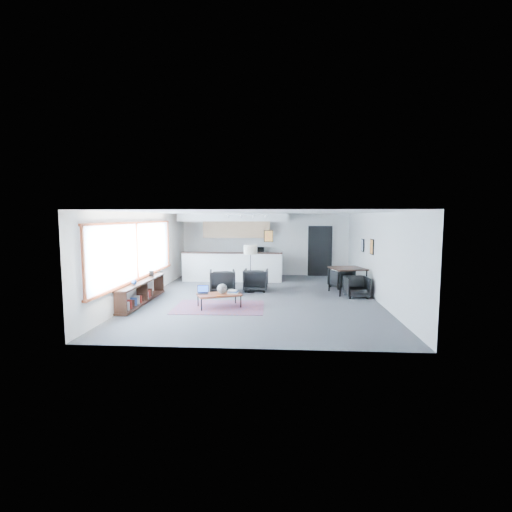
# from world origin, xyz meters

# --- Properties ---
(room) EXTENTS (7.02, 9.02, 2.62)m
(room) POSITION_xyz_m (0.00, 0.00, 1.30)
(room) COLOR #49494B
(room) RESTS_ON ground
(window) EXTENTS (0.10, 5.95, 1.66)m
(window) POSITION_xyz_m (-3.46, -0.90, 1.46)
(window) COLOR #8CBFFF
(window) RESTS_ON room
(console) EXTENTS (0.35, 3.00, 0.80)m
(console) POSITION_xyz_m (-3.30, -1.05, 0.33)
(console) COLOR #321A11
(console) RESTS_ON floor
(kitchenette) EXTENTS (4.20, 1.96, 2.60)m
(kitchenette) POSITION_xyz_m (-1.20, 3.71, 1.38)
(kitchenette) COLOR white
(kitchenette) RESTS_ON floor
(doorway) EXTENTS (1.10, 0.12, 2.15)m
(doorway) POSITION_xyz_m (2.30, 4.42, 1.07)
(doorway) COLOR black
(doorway) RESTS_ON room
(track_light) EXTENTS (1.60, 0.07, 0.15)m
(track_light) POSITION_xyz_m (-0.59, 2.20, 2.53)
(track_light) COLOR silver
(track_light) RESTS_ON room
(wall_art_lower) EXTENTS (0.03, 0.38, 0.48)m
(wall_art_lower) POSITION_xyz_m (3.47, 0.40, 1.55)
(wall_art_lower) COLOR black
(wall_art_lower) RESTS_ON room
(wall_art_upper) EXTENTS (0.03, 0.34, 0.44)m
(wall_art_upper) POSITION_xyz_m (3.47, 1.70, 1.50)
(wall_art_upper) COLOR black
(wall_art_upper) RESTS_ON room
(kilim_rug) EXTENTS (2.47, 1.72, 0.01)m
(kilim_rug) POSITION_xyz_m (-1.01, -1.35, 0.01)
(kilim_rug) COLOR #5D3348
(kilim_rug) RESTS_ON floor
(coffee_table) EXTENTS (1.31, 1.02, 0.38)m
(coffee_table) POSITION_xyz_m (-1.01, -1.35, 0.35)
(coffee_table) COLOR brown
(coffee_table) RESTS_ON floor
(laptop) EXTENTS (0.34, 0.29, 0.21)m
(laptop) POSITION_xyz_m (-1.46, -1.33, 0.44)
(laptop) COLOR black
(laptop) RESTS_ON coffee_table
(ceramic_pot) EXTENTS (0.27, 0.27, 0.27)m
(ceramic_pot) POSITION_xyz_m (-0.93, -1.34, 0.52)
(ceramic_pot) COLOR gray
(ceramic_pot) RESTS_ON coffee_table
(book_stack) EXTENTS (0.32, 0.27, 0.09)m
(book_stack) POSITION_xyz_m (-0.64, -1.27, 0.42)
(book_stack) COLOR silver
(book_stack) RESTS_ON coffee_table
(coaster) EXTENTS (0.13, 0.13, 0.01)m
(coaster) POSITION_xyz_m (-0.99, -1.62, 0.38)
(coaster) COLOR #E5590C
(coaster) RESTS_ON coffee_table
(armchair_left) EXTENTS (0.92, 0.88, 0.83)m
(armchair_left) POSITION_xyz_m (-1.23, 0.60, 0.41)
(armchair_left) COLOR black
(armchair_left) RESTS_ON floor
(armchair_right) EXTENTS (0.80, 0.75, 0.81)m
(armchair_right) POSITION_xyz_m (-0.17, 1.02, 0.40)
(armchair_right) COLOR black
(armchair_right) RESTS_ON floor
(floor_lamp) EXTENTS (0.59, 0.59, 1.55)m
(floor_lamp) POSITION_xyz_m (-0.32, 0.78, 1.35)
(floor_lamp) COLOR black
(floor_lamp) RESTS_ON floor
(dining_table) EXTENTS (1.21, 1.21, 0.84)m
(dining_table) POSITION_xyz_m (2.82, 0.80, 0.76)
(dining_table) COLOR #321A11
(dining_table) RESTS_ON floor
(dining_chair_near) EXTENTS (0.64, 0.60, 0.61)m
(dining_chair_near) POSITION_xyz_m (3.00, 0.22, 0.30)
(dining_chair_near) COLOR black
(dining_chair_near) RESTS_ON floor
(dining_chair_far) EXTENTS (0.76, 0.74, 0.62)m
(dining_chair_far) POSITION_xyz_m (2.77, 1.71, 0.31)
(dining_chair_far) COLOR black
(dining_chair_far) RESTS_ON floor
(microwave) EXTENTS (0.52, 0.30, 0.35)m
(microwave) POSITION_xyz_m (-0.29, 4.15, 1.10)
(microwave) COLOR black
(microwave) RESTS_ON kitchenette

